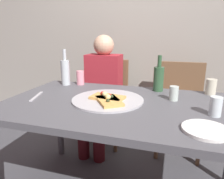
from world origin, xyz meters
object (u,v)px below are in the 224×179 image
at_px(dining_table, 126,114).
at_px(beer_bottle, 159,78).
at_px(pizza_slice_last, 109,100).
at_px(chair_left, 106,95).
at_px(wine_bottle, 65,72).
at_px(guest_in_sweater, 101,87).
at_px(tumbler_near, 174,93).
at_px(wine_glass, 211,87).
at_px(tumbler_far, 216,106).
at_px(pizza_slice_extra, 107,97).
at_px(soda_can, 80,78).
at_px(pizza_tray, 108,100).
at_px(table_knife, 37,96).
at_px(plate_stack, 206,130).
at_px(chair_right, 180,102).

bearing_deg(dining_table, beer_bottle, 65.20).
height_order(pizza_slice_last, beer_bottle, beer_bottle).
bearing_deg(chair_left, beer_bottle, 140.81).
relative_size(wine_bottle, guest_in_sweater, 0.26).
xyz_separation_m(tumbler_near, wine_glass, (0.26, 0.22, 0.01)).
bearing_deg(wine_bottle, tumbler_far, -19.28).
distance_m(wine_bottle, beer_bottle, 0.79).
bearing_deg(pizza_slice_last, guest_in_sweater, 113.31).
relative_size(pizza_slice_extra, guest_in_sweater, 0.20).
bearing_deg(beer_bottle, chair_left, 140.81).
bearing_deg(chair_left, soda_can, 80.67).
bearing_deg(wine_glass, pizza_tray, -152.44).
xyz_separation_m(wine_bottle, table_knife, (-0.03, -0.38, -0.11)).
bearing_deg(beer_bottle, wine_bottle, -177.83).
bearing_deg(pizza_slice_extra, wine_bottle, 147.06).
height_order(wine_bottle, wine_glass, wine_bottle).
xyz_separation_m(pizza_slice_last, pizza_slice_extra, (-0.03, 0.06, 0.00)).
distance_m(wine_glass, soda_can, 1.05).
bearing_deg(tumbler_far, chair_left, 135.73).
bearing_deg(pizza_slice_extra, plate_stack, -27.33).
bearing_deg(wine_glass, guest_in_sweater, 161.81).
distance_m(tumbler_near, table_knife, 0.96).
xyz_separation_m(pizza_slice_extra, wine_glass, (0.69, 0.36, 0.03)).
bearing_deg(chair_right, tumbler_near, 83.78).
xyz_separation_m(pizza_slice_last, wine_bottle, (-0.52, 0.38, 0.09)).
height_order(soda_can, plate_stack, soda_can).
bearing_deg(tumbler_near, chair_right, 83.78).
relative_size(pizza_tray, wine_glass, 4.22).
distance_m(pizza_slice_last, chair_right, 1.04).
distance_m(pizza_tray, pizza_slice_extra, 0.02).
xyz_separation_m(soda_can, chair_left, (0.08, 0.47, -0.29)).
bearing_deg(tumbler_far, dining_table, 173.37).
bearing_deg(dining_table, pizza_tray, 170.36).
distance_m(wine_bottle, table_knife, 0.40).
xyz_separation_m(chair_left, chair_right, (0.79, 0.00, 0.00)).
bearing_deg(pizza_tray, table_knife, -172.71).
height_order(pizza_slice_last, pizza_slice_extra, same).
relative_size(beer_bottle, chair_right, 0.31).
height_order(pizza_slice_extra, chair_right, chair_right).
distance_m(pizza_slice_last, plate_stack, 0.59).
relative_size(wine_glass, soda_can, 0.94).
distance_m(pizza_slice_extra, tumbler_near, 0.45).
relative_size(dining_table, tumbler_near, 16.79).
height_order(dining_table, guest_in_sweater, guest_in_sweater).
bearing_deg(plate_stack, pizza_slice_last, 156.76).
height_order(tumbler_far, table_knife, tumbler_far).
distance_m(wine_bottle, chair_right, 1.17).
bearing_deg(beer_bottle, table_knife, -153.44).
bearing_deg(pizza_tray, guest_in_sweater, 113.20).
relative_size(pizza_tray, wine_bottle, 1.56).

